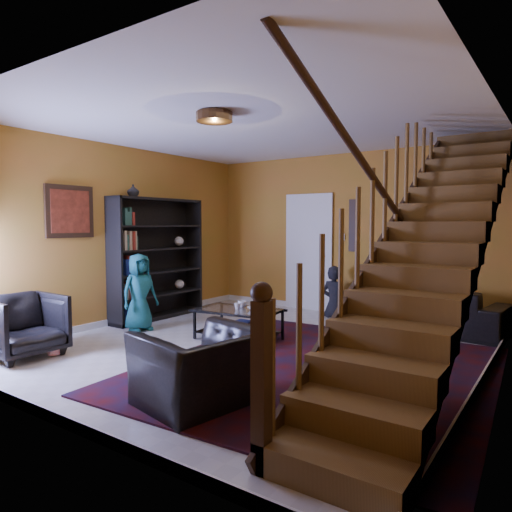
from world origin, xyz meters
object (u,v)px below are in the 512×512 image
Objects in this scene: sofa at (425,307)px; armchair_right at (202,368)px; bookshelf at (158,261)px; armchair_left at (24,326)px; coffee_table at (238,322)px.

sofa is 2.23× the size of armchair_right.
bookshelf is 1.98× the size of armchair_right.
bookshelf is at bearing 10.07° from armchair_left.
sofa is at bearing 23.53° from bookshelf.
armchair_left is 0.81× the size of armchair_right.
armchair_right is at bearing -37.90° from bookshelf.
sofa is at bearing 48.01° from coffee_table.
armchair_right reaches higher than coffee_table.
bookshelf reaches higher than sofa.
armchair_right is (2.72, 0.09, -0.04)m from armchair_left.
armchair_right is (-0.83, -4.10, -0.00)m from sofa.
coffee_table is (1.99, -0.43, -0.72)m from bookshelf.
coffee_table is (-1.91, -2.13, -0.09)m from sofa.
bookshelf is 2.58m from armchair_left.
bookshelf reaches higher than coffee_table.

